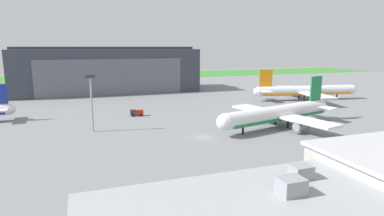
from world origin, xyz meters
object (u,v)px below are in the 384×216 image
at_px(airliner_far_right, 306,91).
at_px(apron_light_mast, 91,98).
at_px(maintenance_hangar, 109,70).
at_px(airliner_near_right, 278,114).
at_px(pushback_tractor, 137,112).

bearing_deg(airliner_far_right, apron_light_mast, -164.81).
xyz_separation_m(maintenance_hangar, apron_light_mast, (-11.08, -76.34, -1.50)).
relative_size(maintenance_hangar, airliner_near_right, 2.09).
distance_m(maintenance_hangar, airliner_near_right, 96.36).
relative_size(airliner_far_right, pushback_tractor, 10.41).
height_order(maintenance_hangar, pushback_tractor, maintenance_hangar).
height_order(pushback_tractor, apron_light_mast, apron_light_mast).
distance_m(maintenance_hangar, apron_light_mast, 77.16).
relative_size(pushback_tractor, apron_light_mast, 0.29).
distance_m(maintenance_hangar, pushback_tractor, 61.65).
relative_size(airliner_near_right, pushback_tractor, 9.31).
xyz_separation_m(airliner_near_right, airliner_far_right, (37.77, 35.59, 0.10)).
height_order(maintenance_hangar, airliner_far_right, maintenance_hangar).
xyz_separation_m(airliner_near_right, pushback_tractor, (-34.51, 27.61, -2.62)).
height_order(airliner_near_right, apron_light_mast, apron_light_mast).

